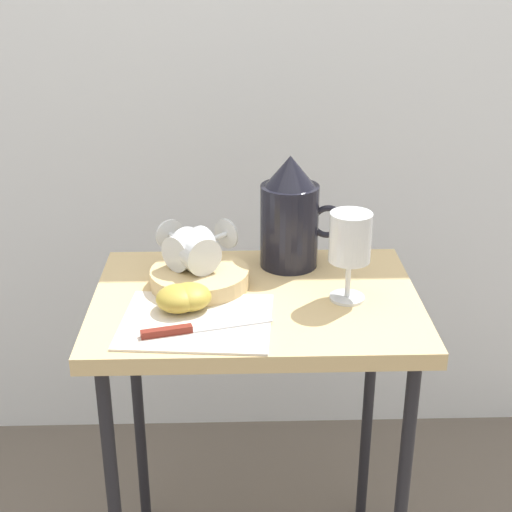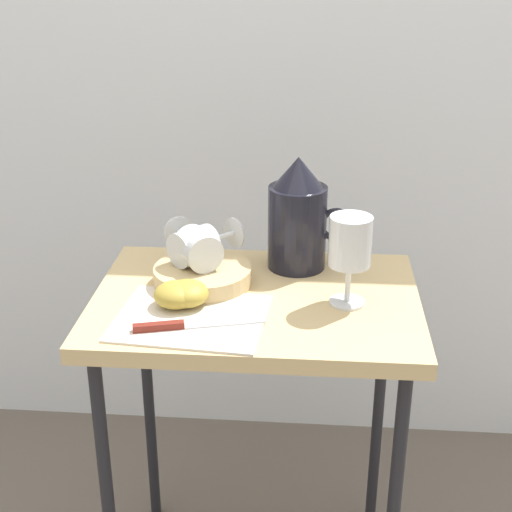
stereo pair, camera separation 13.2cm
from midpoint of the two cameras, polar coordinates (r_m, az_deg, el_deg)
name	(u,v)px [view 2 (the right image)]	position (r m, az deg, el deg)	size (l,w,h in m)	color
curtain_drape	(275,83)	(1.81, 3.63, 13.14)	(2.40, 0.03, 1.93)	white
table	(256,331)	(1.38, 2.74, -5.84)	(0.59, 0.43, 0.69)	tan
linen_napkin	(191,318)	(1.27, -2.07, -4.86)	(0.25, 0.21, 0.00)	silver
basket_tray	(203,276)	(1.39, -1.43, -1.59)	(0.18, 0.18, 0.04)	tan
pitcher	(298,224)	(1.44, 5.85, 2.45)	(0.17, 0.11, 0.22)	black
wine_glass_upright	(350,246)	(1.30, 10.16, 0.70)	(0.07, 0.07, 0.17)	silver
wine_glass_tipped_near	(197,248)	(1.37, -1.84, 0.59)	(0.13, 0.15, 0.07)	silver
wine_glass_tipped_far	(196,245)	(1.39, -1.94, 0.78)	(0.14, 0.15, 0.07)	silver
apple_half_left	(176,295)	(1.30, -3.31, -3.06)	(0.08, 0.08, 0.04)	#B29938
apple_half_right	(187,293)	(1.30, -2.49, -2.97)	(0.08, 0.08, 0.04)	#B29938
knife	(180,325)	(1.23, -2.86, -5.45)	(0.22, 0.07, 0.01)	silver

